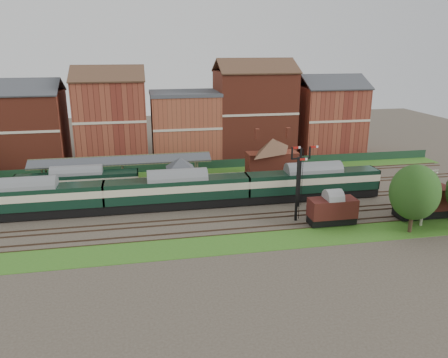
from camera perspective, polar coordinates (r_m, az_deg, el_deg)
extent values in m
plane|color=#473D33|center=(58.42, -2.33, -3.54)|extent=(160.00, 160.00, 0.00)
cube|color=#2D6619|center=(73.47, -4.22, 0.82)|extent=(90.00, 4.50, 0.06)
cube|color=#2D6619|center=(47.52, -0.11, -8.52)|extent=(90.00, 5.00, 0.06)
cube|color=#193823|center=(75.19, -4.42, 1.77)|extent=(90.00, 0.12, 1.50)
cube|color=#2D2D2D|center=(66.98, -7.84, -0.50)|extent=(55.00, 3.40, 1.00)
cube|color=#637553|center=(60.72, -5.61, -1.59)|extent=(3.40, 3.20, 2.40)
cube|color=#4B4E30|center=(60.06, -5.67, 0.40)|extent=(3.60, 3.40, 2.00)
pyramid|color=#383A3F|center=(59.57, -5.72, 2.06)|extent=(5.40, 5.40, 1.60)
cube|color=maroon|center=(61.94, 1.78, -1.23)|extent=(3.00, 2.40, 2.20)
cube|color=#4C3323|center=(60.89, 1.92, -0.13)|extent=(3.20, 1.34, 0.79)
cube|color=#4C3323|center=(62.10, 1.66, 0.22)|extent=(3.20, 1.34, 0.79)
cube|color=maroon|center=(69.24, 6.27, 2.08)|extent=(8.00, 3.00, 3.50)
pyramid|color=#4C3323|center=(68.56, 6.35, 4.38)|extent=(8.10, 8.10, 2.20)
cube|color=maroon|center=(67.76, 4.33, 4.72)|extent=(0.60, 0.60, 1.60)
cube|color=maroon|center=(69.22, 8.35, 4.85)|extent=(0.60, 0.60, 1.60)
cube|color=#4B4E30|center=(66.51, -22.61, 0.16)|extent=(0.22, 0.22, 3.40)
cube|color=#4B4E30|center=(68.01, -3.77, 1.83)|extent=(0.22, 0.22, 3.40)
cube|color=#383A3F|center=(64.94, -13.22, 2.40)|extent=(26.00, 1.99, 0.90)
cube|color=#383A3F|center=(66.78, -13.17, 2.81)|extent=(26.00, 1.99, 0.90)
cube|color=#4B4E30|center=(65.77, -13.22, 2.93)|extent=(26.00, 0.20, 0.20)
cube|color=black|center=(57.77, 9.85, 0.17)|extent=(0.25, 0.25, 8.00)
cube|color=black|center=(57.07, 9.99, 2.67)|extent=(2.60, 0.18, 0.18)
cube|color=#B2140F|center=(56.51, 9.44, 4.06)|extent=(1.10, 0.08, 0.25)
cube|color=#B2140F|center=(57.38, 11.70, 4.14)|extent=(1.10, 0.08, 0.25)
cube|color=black|center=(53.08, 9.52, -1.34)|extent=(0.25, 0.25, 8.00)
cube|color=#B2140F|center=(52.23, 10.29, 2.55)|extent=(1.10, 0.08, 0.25)
cube|color=beige|center=(55.96, 24.71, -2.29)|extent=(0.22, 0.22, 7.00)
cube|color=beige|center=(55.05, 25.14, 0.95)|extent=(2.60, 0.15, 0.15)
cube|color=maroon|center=(82.76, -24.86, 5.74)|extent=(14.00, 10.00, 13.00)
cube|color=maroon|center=(80.30, -14.45, 7.20)|extent=(12.00, 10.00, 15.00)
cube|color=brown|center=(80.81, -5.09, 6.65)|extent=(12.00, 10.00, 12.00)
cube|color=maroon|center=(82.79, 3.95, 8.33)|extent=(14.00, 10.00, 16.00)
cube|color=maroon|center=(88.04, 13.49, 7.44)|extent=(12.00, 10.00, 13.00)
cube|color=black|center=(59.36, -24.27, -4.02)|extent=(18.64, 2.61, 1.14)
cube|color=black|center=(58.74, -24.50, -2.27)|extent=(18.64, 2.90, 2.69)
cube|color=beige|center=(58.65, -24.54, -1.97)|extent=(18.66, 2.94, 0.93)
cube|color=slate|center=(58.30, -24.68, -0.88)|extent=(18.64, 2.90, 0.62)
cube|color=black|center=(57.77, -6.01, -3.09)|extent=(18.64, 2.61, 1.14)
cube|color=black|center=(57.13, -6.07, -1.29)|extent=(18.64, 2.90, 2.69)
cube|color=beige|center=(57.03, -6.08, -0.98)|extent=(18.66, 2.94, 0.93)
cube|color=slate|center=(56.68, -6.12, 0.15)|extent=(18.64, 2.90, 0.62)
cube|color=black|center=(62.01, 11.41, -1.91)|extent=(18.64, 2.61, 1.14)
cube|color=black|center=(61.42, 11.51, -0.22)|extent=(18.64, 2.90, 2.69)
cube|color=beige|center=(61.33, 11.53, 0.06)|extent=(18.66, 2.94, 0.93)
cube|color=slate|center=(61.00, 11.59, 1.12)|extent=(18.64, 2.90, 0.62)
cube|color=black|center=(64.40, -18.43, -1.81)|extent=(16.64, 2.33, 1.02)
cube|color=black|center=(63.89, -18.57, -0.36)|extent=(16.64, 2.59, 2.40)
cube|color=beige|center=(63.80, -18.59, -0.12)|extent=(16.66, 2.63, 0.83)
cube|color=slate|center=(63.52, -18.68, 0.79)|extent=(16.64, 2.59, 0.55)
cube|color=black|center=(53.93, 13.86, -5.19)|extent=(5.58, 2.05, 0.84)
cube|color=#441D13|center=(53.38, 13.97, -3.67)|extent=(5.58, 2.42, 2.23)
cube|color=gray|center=(52.97, 14.07, -2.43)|extent=(5.58, 2.42, 0.41)
cube|color=black|center=(59.77, 24.41, -3.96)|extent=(6.71, 2.47, 1.01)
cube|color=#441D13|center=(59.18, 24.63, -2.29)|extent=(6.71, 2.91, 2.68)
cube|color=gray|center=(58.75, 24.80, -0.93)|extent=(6.71, 2.91, 0.49)
cylinder|color=#382619|center=(54.12, 23.28, -4.59)|extent=(0.44, 0.44, 3.73)
ellipsoid|color=#134519|center=(53.16, 23.65, -1.60)|extent=(5.49, 5.49, 6.31)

